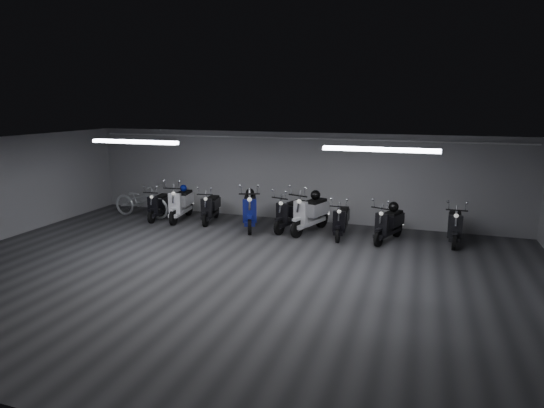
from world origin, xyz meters
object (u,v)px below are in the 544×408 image
(scooter_4, at_px, (250,205))
(helmet_1, at_px, (250,193))
(scooter_5, at_px, (291,208))
(scooter_9, at_px, (455,220))
(helmet_2, at_px, (394,207))
(scooter_6, at_px, (310,207))
(scooter_3, at_px, (210,203))
(helmet_0, at_px, (183,188))
(scooter_2, at_px, (181,198))
(scooter_8, at_px, (389,219))
(bicycle, at_px, (141,197))
(scooter_0, at_px, (159,201))
(helmet_3, at_px, (316,195))
(scooter_7, at_px, (341,216))

(scooter_4, relative_size, helmet_1, 7.57)
(scooter_5, height_order, scooter_9, scooter_5)
(helmet_2, bearing_deg, scooter_6, -179.02)
(scooter_3, height_order, helmet_2, scooter_3)
(scooter_9, distance_m, helmet_0, 8.21)
(scooter_2, height_order, scooter_5, scooter_2)
(helmet_0, bearing_deg, scooter_5, -4.21)
(scooter_5, xyz_separation_m, scooter_8, (2.84, -0.23, -0.02))
(scooter_8, bearing_deg, bicycle, -160.14)
(scooter_6, bearing_deg, scooter_0, -160.55)
(scooter_0, bearing_deg, scooter_5, -4.99)
(scooter_4, bearing_deg, scooter_9, -17.06)
(scooter_0, bearing_deg, scooter_9, -4.95)
(scooter_2, distance_m, helmet_2, 6.58)
(scooter_0, relative_size, helmet_1, 6.23)
(helmet_3, bearing_deg, scooter_0, -176.35)
(scooter_2, height_order, helmet_3, scooter_2)
(helmet_1, xyz_separation_m, helmet_3, (1.99, 0.16, 0.03))
(scooter_0, relative_size, scooter_7, 0.98)
(scooter_3, xyz_separation_m, helmet_0, (-1.05, 0.20, 0.38))
(scooter_0, relative_size, scooter_3, 0.98)
(helmet_2, bearing_deg, scooter_9, 4.82)
(bicycle, bearing_deg, helmet_2, -86.16)
(helmet_0, bearing_deg, scooter_4, -10.89)
(scooter_3, bearing_deg, helmet_2, -10.10)
(scooter_2, xyz_separation_m, scooter_6, (4.26, -0.06, 0.03))
(scooter_6, distance_m, helmet_3, 0.43)
(scooter_8, bearing_deg, scooter_3, -162.03)
(scooter_2, xyz_separation_m, helmet_1, (2.36, 0.04, 0.33))
(scooter_6, bearing_deg, helmet_3, 90.00)
(scooter_5, xyz_separation_m, helmet_0, (-3.69, 0.27, 0.34))
(scooter_3, height_order, scooter_7, same)
(scooter_9, xyz_separation_m, helmet_0, (-8.20, 0.15, 0.35))
(scooter_3, xyz_separation_m, helmet_1, (1.35, -0.02, 0.42))
(bicycle, relative_size, helmet_3, 7.12)
(scooter_9, xyz_separation_m, helmet_3, (-3.82, 0.09, 0.42))
(scooter_8, height_order, helmet_2, scooter_8)
(scooter_0, xyz_separation_m, helmet_0, (0.70, 0.38, 0.39))
(scooter_3, bearing_deg, helmet_3, -6.86)
(scooter_6, bearing_deg, scooter_8, 14.10)
(scooter_3, xyz_separation_m, scooter_8, (5.48, -0.31, 0.02))
(scooter_4, height_order, helmet_1, scooter_4)
(helmet_0, bearing_deg, scooter_3, -10.67)
(scooter_8, relative_size, bicycle, 0.83)
(scooter_4, relative_size, scooter_8, 1.16)
(scooter_0, relative_size, scooter_5, 0.92)
(helmet_1, height_order, helmet_3, helmet_3)
(scooter_7, height_order, scooter_8, scooter_8)
(scooter_6, distance_m, scooter_9, 3.92)
(scooter_5, bearing_deg, helmet_2, 16.37)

